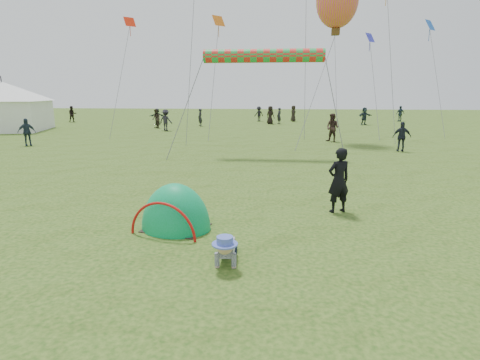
# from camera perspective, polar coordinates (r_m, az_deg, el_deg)

# --- Properties ---
(ground) EXTENTS (140.00, 140.00, 0.00)m
(ground) POSITION_cam_1_polar(r_m,az_deg,el_deg) (6.47, 0.84, -15.05)
(ground) COLOR #1B4310
(crawling_toddler) EXTENTS (0.61, 0.85, 0.64)m
(crawling_toddler) POSITION_cam_1_polar(r_m,az_deg,el_deg) (6.90, -2.11, -10.25)
(crawling_toddler) COLOR black
(crawling_toddler) RESTS_ON ground
(popup_tent) EXTENTS (1.91, 1.70, 2.12)m
(popup_tent) POSITION_cam_1_polar(r_m,az_deg,el_deg) (8.86, -9.68, -7.24)
(popup_tent) COLOR #00963A
(popup_tent) RESTS_ON ground
(standing_adult) EXTENTS (0.73, 0.63, 1.70)m
(standing_adult) POSITION_cam_1_polar(r_m,az_deg,el_deg) (9.99, 14.81, -0.07)
(standing_adult) COLOR black
(standing_adult) RESTS_ON ground
(event_marquee) EXTENTS (7.74, 7.74, 4.28)m
(event_marquee) POSITION_cam_1_polar(r_m,az_deg,el_deg) (37.01, -32.24, 9.70)
(event_marquee) COLOR white
(event_marquee) RESTS_ON ground
(crowd_person_1) EXTENTS (1.02, 1.04, 1.68)m
(crowd_person_1) POSITION_cam_1_polar(r_m,az_deg,el_deg) (34.52, -12.64, 9.10)
(crowd_person_1) COLOR #352D24
(crowd_person_1) RESTS_ON ground
(crowd_person_2) EXTENTS (1.08, 0.74, 1.70)m
(crowd_person_2) POSITION_cam_1_polar(r_m,az_deg,el_deg) (45.45, 23.23, 9.27)
(crowd_person_2) COLOR #263744
(crowd_person_2) RESTS_ON ground
(crowd_person_3) EXTENTS (1.26, 0.92, 1.75)m
(crowd_person_3) POSITION_cam_1_polar(r_m,az_deg,el_deg) (32.00, -11.24, 8.94)
(crowd_person_3) COLOR black
(crowd_person_3) RESTS_ON ground
(crowd_person_4) EXTENTS (0.64, 0.90, 1.74)m
(crowd_person_4) POSITION_cam_1_polar(r_m,az_deg,el_deg) (42.30, 8.12, 10.00)
(crowd_person_4) COLOR black
(crowd_person_4) RESTS_ON ground
(crowd_person_5) EXTENTS (1.48, 1.22, 1.59)m
(crowd_person_5) POSITION_cam_1_polar(r_m,az_deg,el_deg) (38.66, -12.51, 9.43)
(crowd_person_5) COLOR #263339
(crowd_person_5) RESTS_ON ground
(crowd_person_6) EXTENTS (0.65, 0.71, 1.63)m
(crowd_person_6) POSITION_cam_1_polar(r_m,az_deg,el_deg) (36.05, -6.10, 9.45)
(crowd_person_6) COLOR black
(crowd_person_6) RESTS_ON ground
(crowd_person_7) EXTENTS (1.11, 1.08, 1.80)m
(crowd_person_7) POSITION_cam_1_polar(r_m,az_deg,el_deg) (24.86, 13.91, 7.74)
(crowd_person_7) COLOR #33231F
(crowd_person_7) RESTS_ON ground
(crowd_person_8) EXTENTS (0.97, 0.92, 1.61)m
(crowd_person_8) POSITION_cam_1_polar(r_m,az_deg,el_deg) (25.62, -29.75, 6.35)
(crowd_person_8) COLOR #273544
(crowd_person_8) RESTS_ON ground
(crowd_person_9) EXTENTS (1.21, 1.06, 1.63)m
(crowd_person_9) POSITION_cam_1_polar(r_m,az_deg,el_deg) (42.32, 2.89, 10.04)
(crowd_person_9) COLOR black
(crowd_person_9) RESTS_ON ground
(crowd_person_10) EXTENTS (1.05, 0.94, 1.80)m
(crowd_person_10) POSITION_cam_1_polar(r_m,az_deg,el_deg) (38.51, 4.63, 9.84)
(crowd_person_10) COLOR black
(crowd_person_10) RESTS_ON ground
(crowd_person_11) EXTENTS (1.62, 1.26, 1.72)m
(crowd_person_11) POSITION_cam_1_polar(r_m,az_deg,el_deg) (39.26, 18.42, 9.22)
(crowd_person_11) COLOR #223139
(crowd_person_11) RESTS_ON ground
(crowd_person_12) EXTENTS (0.63, 0.70, 1.62)m
(crowd_person_12) POSITION_cam_1_polar(r_m,az_deg,el_deg) (38.72, 5.98, 9.69)
(crowd_person_12) COLOR #23242A
(crowd_person_12) RESTS_ON ground
(crowd_person_13) EXTENTS (1.06, 1.03, 1.72)m
(crowd_person_13) POSITION_cam_1_polar(r_m,az_deg,el_deg) (44.71, -24.18, 9.15)
(crowd_person_13) COLOR black
(crowd_person_13) RESTS_ON ground
(crowd_person_14) EXTENTS (0.97, 0.50, 1.58)m
(crowd_person_14) POSITION_cam_1_polar(r_m,az_deg,el_deg) (21.83, 23.44, 6.07)
(crowd_person_14) COLOR #1E232F
(crowd_person_14) RESTS_ON ground
(balloon_kite) EXTENTS (2.58, 2.58, 3.61)m
(balloon_kite) POSITION_cam_1_polar(r_m,az_deg,el_deg) (26.13, 14.57, 24.51)
(balloon_kite) COLOR orange
(rainbow_tube_kite) EXTENTS (5.78, 0.64, 0.64)m
(rainbow_tube_kite) POSITION_cam_1_polar(r_m,az_deg,el_deg) (18.90, 3.59, 18.37)
(rainbow_tube_kite) COLOR red
(diamond_kite_0) EXTENTS (0.88, 0.88, 0.72)m
(diamond_kite_0) POSITION_cam_1_polar(r_m,az_deg,el_deg) (32.04, -16.46, 22.12)
(diamond_kite_0) COLOR red
(diamond_kite_4) EXTENTS (0.84, 0.84, 0.69)m
(diamond_kite_4) POSITION_cam_1_polar(r_m,az_deg,el_deg) (31.57, 19.22, 19.82)
(diamond_kite_4) COLOR #2E2FBF
(diamond_kite_5) EXTENTS (0.92, 0.92, 0.75)m
(diamond_kite_5) POSITION_cam_1_polar(r_m,az_deg,el_deg) (35.83, 14.22, 22.28)
(diamond_kite_5) COLOR #E749AD
(diamond_kite_7) EXTENTS (0.95, 0.95, 0.78)m
(diamond_kite_7) POSITION_cam_1_polar(r_m,az_deg,el_deg) (29.71, -3.29, 23.07)
(diamond_kite_7) COLOR #CE6211
(diamond_kite_10) EXTENTS (1.00, 1.00, 0.81)m
(diamond_kite_10) POSITION_cam_1_polar(r_m,az_deg,el_deg) (34.58, 27.00, 20.30)
(diamond_kite_10) COLOR blue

